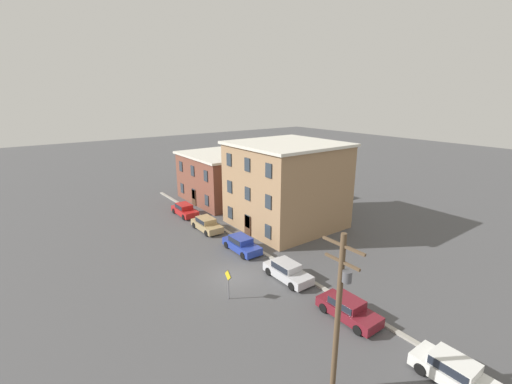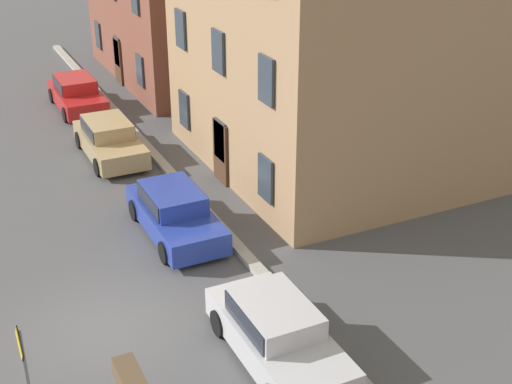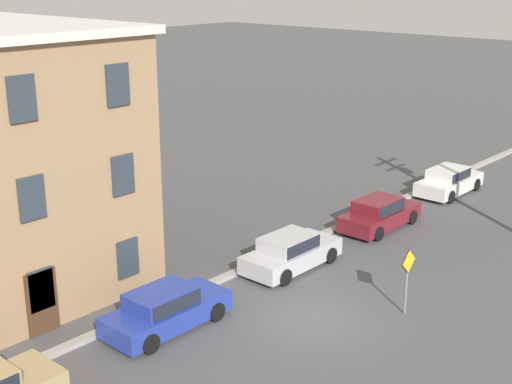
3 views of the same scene
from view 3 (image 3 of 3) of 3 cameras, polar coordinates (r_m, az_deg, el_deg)
ground_plane at (r=24.83m, az=4.68°, el=-10.00°), size 200.00×200.00×0.00m
kerb_strip at (r=27.45m, az=-2.85°, el=-6.97°), size 56.00×0.36×0.16m
car_blue at (r=23.92m, az=-7.29°, el=-9.20°), size 4.40×1.92×1.43m
car_silver at (r=28.30m, az=2.77°, el=-4.73°), size 4.40×1.92×1.43m
car_maroon at (r=33.08m, az=9.82°, el=-1.64°), size 4.40×1.92×1.43m
car_white at (r=38.95m, az=15.16°, el=0.93°), size 4.40×1.92×1.43m
caution_sign at (r=24.88m, az=12.04°, el=-6.24°), size 0.89×0.08×2.41m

